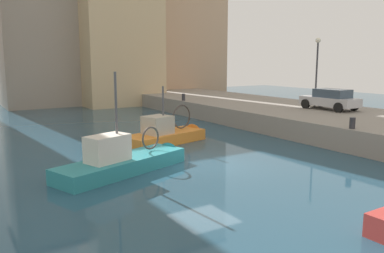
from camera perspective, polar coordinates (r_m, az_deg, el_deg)
The scene contains 11 objects.
water_surface at distance 17.49m, azimuth 1.73°, elevation -5.43°, with size 80.00×80.00×0.00m, color navy.
quay_wall at distance 25.50m, azimuth 23.73°, elevation -0.11°, with size 9.00×56.00×1.20m, color gray.
fishing_boat_orange at distance 22.11m, azimuth -3.24°, elevation -1.84°, with size 5.80×3.00×3.92m.
fishing_boat_teal at distance 16.74m, azimuth -9.03°, elevation -5.72°, with size 6.79×3.69×4.82m.
parked_car_silver at distance 28.30m, azimuth 19.21°, elevation 3.73°, with size 1.98×3.93×1.39m.
mooring_bollard_south at distance 20.87m, azimuth 21.99°, elevation 0.46°, with size 0.28×0.28×0.55m, color #2D2D33.
mooring_bollard_mid at distance 32.80m, azimuth -1.23°, elevation 4.22°, with size 0.28×0.28×0.55m, color #2D2D33.
quay_streetlamp at distance 29.54m, azimuth 17.49°, elevation 8.99°, with size 0.36×0.36×4.83m.
waterfront_building_central at distance 49.65m, azimuth -1.79°, elevation 15.40°, with size 9.88×6.90×19.12m.
waterfront_building_east_mid at distance 42.93m, azimuth -20.81°, elevation 12.41°, with size 8.18×7.28×14.19m.
waterfront_building_east at distance 42.03m, azimuth -10.97°, elevation 15.92°, with size 7.98×7.36×18.57m.
Camera 1 is at (-9.43, -14.02, 4.52)m, focal length 37.23 mm.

